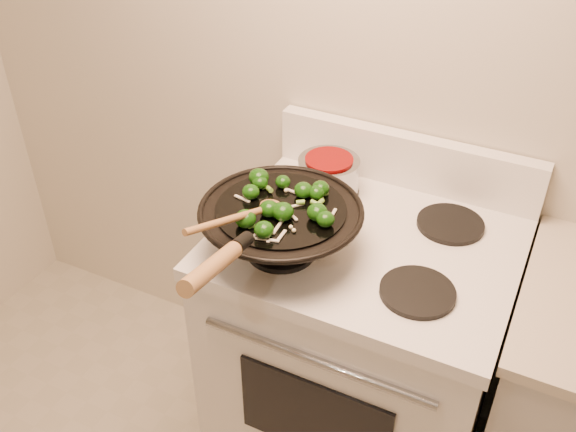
% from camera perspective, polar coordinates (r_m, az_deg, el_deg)
% --- Properties ---
extents(stove, '(0.78, 0.67, 1.08)m').
position_cam_1_polar(stove, '(2.01, 6.19, -12.11)').
color(stove, white).
rests_on(stove, ground).
extents(wok, '(0.41, 0.68, 0.27)m').
position_cam_1_polar(wok, '(1.59, -0.69, -0.97)').
color(wok, black).
rests_on(wok, stove).
extents(stirfry, '(0.27, 0.27, 0.05)m').
position_cam_1_polar(stirfry, '(1.55, -0.46, 1.27)').
color(stirfry, '#113B09').
rests_on(stirfry, wok).
extents(wooden_spoon, '(0.12, 0.30, 0.09)m').
position_cam_1_polar(wooden_spoon, '(1.49, -3.47, 0.22)').
color(wooden_spoon, '#96663B').
rests_on(wooden_spoon, wok).
extents(saucepan, '(0.18, 0.27, 0.10)m').
position_cam_1_polar(saucepan, '(1.83, 3.63, 3.70)').
color(saucepan, '#979A9F').
rests_on(saucepan, stove).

